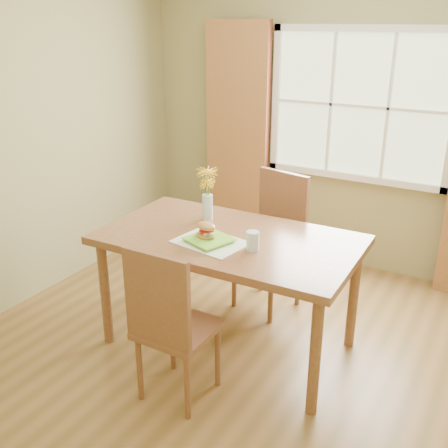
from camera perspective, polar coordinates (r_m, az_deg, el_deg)
The scene contains 11 objects.
room at distance 3.08m, azimuth 4.36°, elevation 5.28°, with size 4.24×3.84×2.74m.
window at distance 4.77m, azimuth 14.53°, elevation 12.32°, with size 1.62×0.06×1.32m.
curtain_left at distance 5.19m, azimuth 1.44°, elevation 9.19°, with size 0.65×0.08×2.20m, color maroon.
dining_table at distance 3.55m, azimuth 0.53°, elevation -2.62°, with size 1.75×1.01×0.84m.
chair_near at distance 3.12m, azimuth -6.03°, elevation -10.44°, with size 0.43×0.43×1.03m.
chair_far at distance 4.19m, azimuth 5.57°, elevation -1.13°, with size 0.54×0.54×1.10m.
placemat at distance 3.42m, azimuth -1.46°, elevation -2.00°, with size 0.45×0.33×0.01m, color beige.
plate at distance 3.42m, azimuth -1.62°, elevation -1.81°, with size 0.26×0.26×0.01m, color #81D735.
croissant_sandwich at distance 3.42m, azimuth -2.01°, elevation -0.72°, with size 0.17×0.14×0.11m.
water_glass at distance 3.29m, azimuth 3.14°, elevation -1.90°, with size 0.08×0.08×0.12m.
flower_vase at distance 3.73m, azimuth -1.82°, elevation 3.84°, with size 0.16×0.16×0.39m.
Camera 1 is at (1.27, -2.67, 2.21)m, focal length 42.00 mm.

